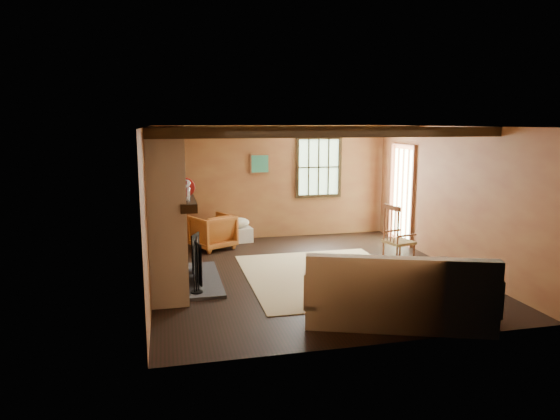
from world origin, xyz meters
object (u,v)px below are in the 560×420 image
object	(u,v)px
fireplace	(169,213)
rocking_chair	(397,240)
sofa	(398,296)
laundry_basket	(239,235)
armchair	(213,232)

from	to	relation	value
fireplace	rocking_chair	world-z (taller)	fireplace
fireplace	sofa	bearing A→B (deg)	-38.38
fireplace	sofa	distance (m)	3.58
fireplace	laundry_basket	size ratio (longest dim) A/B	4.80
fireplace	rocking_chair	size ratio (longest dim) A/B	2.22
fireplace	sofa	size ratio (longest dim) A/B	0.97
laundry_basket	armchair	size ratio (longest dim) A/B	0.67
laundry_basket	armchair	world-z (taller)	armchair
rocking_chair	laundry_basket	xyz separation A→B (m)	(-2.42, 2.34, -0.31)
rocking_chair	laundry_basket	size ratio (longest dim) A/B	2.16
rocking_chair	laundry_basket	bearing A→B (deg)	32.84
rocking_chair	armchair	distance (m)	3.56
sofa	laundry_basket	distance (m)	4.82
laundry_basket	armchair	distance (m)	0.77
rocking_chair	laundry_basket	world-z (taller)	rocking_chair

